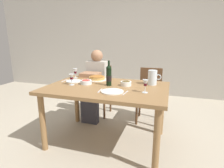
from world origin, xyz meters
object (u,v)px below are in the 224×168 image
wine_glass_left_diner (71,77)px  water_pitcher (152,78)px  diner_left (95,83)px  olive_bowl (126,83)px  wine_glass_centre (75,72)px  wine_bottle (109,75)px  baked_tart (97,78)px  chair_left (100,86)px  dinner_plate_left_setting (112,91)px  dinner_plate_right_setting (74,81)px  chair_right (150,91)px  salad_bowl (86,82)px  dining_table (107,93)px  wine_glass_right_diner (145,84)px

wine_glass_left_diner → water_pitcher: bearing=18.9°
wine_glass_left_diner → diner_left: size_ratio=0.12×
olive_bowl → wine_glass_centre: 0.87m
wine_bottle → baked_tart: size_ratio=1.08×
wine_bottle → baked_tart: 0.39m
diner_left → water_pitcher: bearing=157.9°
chair_left → olive_bowl: bearing=130.2°
water_pitcher → wine_glass_left_diner: 1.04m
olive_bowl → dinner_plate_left_setting: olive_bowl is taller
baked_tart → dinner_plate_right_setting: bearing=-142.4°
chair_right → salad_bowl: bearing=46.6°
wine_glass_left_diner → dinner_plate_left_setting: wine_glass_left_diner is taller
water_pitcher → salad_bowl: bearing=-164.1°
dining_table → dinner_plate_left_setting: (0.14, -0.21, 0.10)m
diner_left → wine_glass_right_diner: bearing=139.9°
wine_glass_centre → chair_right: size_ratio=0.17×
chair_left → chair_right: (0.90, -0.04, 0.00)m
water_pitcher → wine_glass_centre: bearing=177.2°
wine_glass_centre → dinner_plate_left_setting: wine_glass_centre is taller
wine_glass_right_diner → wine_glass_left_diner: bearing=176.6°
salad_bowl → dinner_plate_right_setting: salad_bowl is taller
dining_table → dinner_plate_left_setting: dinner_plate_left_setting is taller
water_pitcher → chair_left: size_ratio=0.22×
wine_bottle → wine_glass_left_diner: (-0.46, -0.12, -0.03)m
chair_left → chair_right: same height
water_pitcher → baked_tart: bearing=176.9°
wine_glass_left_diner → dinner_plate_right_setting: 0.21m
salad_bowl → wine_glass_centre: bearing=137.3°
wine_bottle → diner_left: (-0.46, 0.61, -0.27)m
water_pitcher → chair_left: (-0.98, 0.63, -0.35)m
chair_right → wine_glass_left_diner: bearing=44.4°
olive_bowl → water_pitcher: bearing=26.8°
wine_bottle → dinner_plate_left_setting: 0.32m
olive_bowl → chair_right: 0.84m
dinner_plate_right_setting → chair_right: size_ratio=0.25×
dinner_plate_left_setting → wine_bottle: bearing=116.3°
wine_bottle → wine_glass_right_diner: 0.52m
wine_bottle → dinner_plate_left_setting: (0.13, -0.27, -0.12)m
olive_bowl → diner_left: diner_left is taller
dining_table → dinner_plate_right_setting: 0.55m
chair_left → diner_left: (0.00, -0.24, 0.12)m
baked_tart → wine_glass_left_diner: (-0.19, -0.38, 0.07)m
wine_glass_right_diner → diner_left: (-0.95, 0.79, -0.25)m
wine_glass_right_diner → dinner_plate_left_setting: 0.38m
wine_bottle → chair_right: bearing=61.5°
wine_glass_left_diner → dinner_plate_right_setting: (-0.07, 0.18, -0.10)m
dinner_plate_right_setting → diner_left: size_ratio=0.19×
chair_right → wine_glass_right_diner: bearing=91.3°
dinner_plate_right_setting → chair_left: (0.08, 0.79, -0.27)m
water_pitcher → wine_glass_right_diner: bearing=-95.5°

